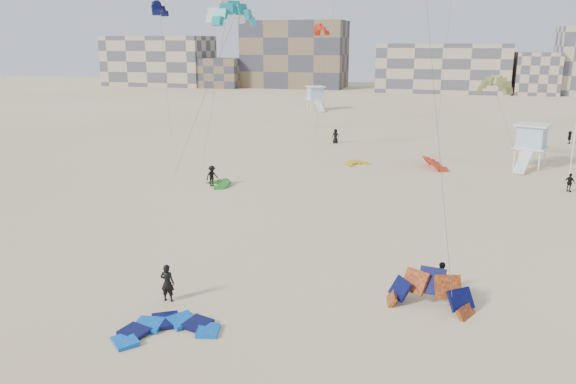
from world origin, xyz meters
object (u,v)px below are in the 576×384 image
(kite_ground_orange, at_px, (428,307))
(kitesurfer_main, at_px, (167,283))
(lifeguard_tower_near, at_px, (531,146))
(kite_ground_blue, at_px, (167,333))

(kite_ground_orange, relative_size, kitesurfer_main, 2.22)
(lifeguard_tower_near, bearing_deg, kitesurfer_main, -99.78)
(kite_ground_blue, distance_m, kitesurfer_main, 3.35)
(kite_ground_blue, relative_size, kitesurfer_main, 2.21)
(kite_ground_blue, xyz_separation_m, kite_ground_orange, (10.98, 5.67, 0.00))
(kite_ground_blue, height_order, kitesurfer_main, kitesurfer_main)
(kite_ground_orange, bearing_deg, lifeguard_tower_near, 84.87)
(kite_ground_blue, bearing_deg, kite_ground_orange, -3.79)
(kite_ground_blue, xyz_separation_m, lifeguard_tower_near, (19.55, 40.70, 2.19))
(kite_ground_blue, relative_size, lifeguard_tower_near, 0.65)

